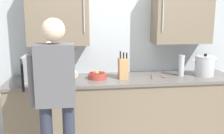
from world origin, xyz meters
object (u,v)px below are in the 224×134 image
at_px(fruit_bowl, 97,75).
at_px(knife_block, 123,68).
at_px(person_figure, 56,93).
at_px(thermos_flask, 181,65).
at_px(stock_pot, 205,66).
at_px(wooden_spoon, 158,76).
at_px(microwave_oven, 44,67).

xyz_separation_m(fruit_bowl, knife_block, (0.32, -0.02, 0.09)).
xyz_separation_m(knife_block, person_figure, (-0.75, -0.80, -0.04)).
bearing_deg(thermos_flask, stock_pot, -5.38).
bearing_deg(wooden_spoon, microwave_oven, 177.77).
relative_size(knife_block, wooden_spoon, 1.45).
relative_size(microwave_oven, person_figure, 0.45).
distance_m(microwave_oven, person_figure, 0.88).
distance_m(fruit_bowl, knife_block, 0.33).
bearing_deg(thermos_flask, wooden_spoon, -174.96).
bearing_deg(microwave_oven, stock_pot, -1.57).
bearing_deg(wooden_spoon, thermos_flask, 5.04).
bearing_deg(fruit_bowl, knife_block, -4.13).
bearing_deg(microwave_oven, wooden_spoon, -2.23).
relative_size(fruit_bowl, person_figure, 0.14).
bearing_deg(thermos_flask, fruit_bowl, -179.39).
relative_size(knife_block, thermos_flask, 1.27).
xyz_separation_m(thermos_flask, wooden_spoon, (-0.31, -0.03, -0.12)).
bearing_deg(person_figure, microwave_oven, 103.33).
xyz_separation_m(microwave_oven, thermos_flask, (1.71, -0.03, -0.02)).
height_order(thermos_flask, person_figure, person_figure).
distance_m(microwave_oven, thermos_flask, 1.71).
distance_m(stock_pot, thermos_flask, 0.30).
bearing_deg(microwave_oven, fruit_bowl, -3.44).
xyz_separation_m(microwave_oven, wooden_spoon, (1.39, -0.05, -0.14)).
relative_size(stock_pot, knife_block, 1.00).
bearing_deg(stock_pot, knife_block, -179.67).
xyz_separation_m(microwave_oven, knife_block, (0.95, -0.06, -0.03)).
bearing_deg(fruit_bowl, stock_pot, -0.70).
height_order(stock_pot, person_figure, person_figure).
distance_m(microwave_oven, wooden_spoon, 1.40).
bearing_deg(wooden_spoon, stock_pot, -0.05).
xyz_separation_m(knife_block, wooden_spoon, (0.44, 0.01, -0.12)).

